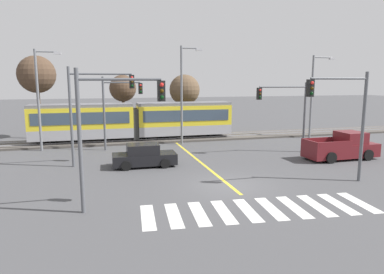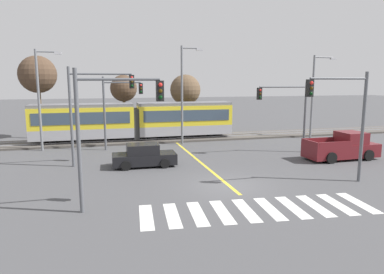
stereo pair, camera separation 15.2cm
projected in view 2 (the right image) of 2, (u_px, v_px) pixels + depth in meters
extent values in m
plane|color=#474749|center=(229.00, 185.00, 18.73)|extent=(200.00, 200.00, 0.00)
cube|color=#4C4742|center=(172.00, 138.00, 33.49)|extent=(120.00, 4.00, 0.18)
cube|color=#939399|center=(174.00, 138.00, 32.78)|extent=(120.00, 0.08, 0.10)
cube|color=#939399|center=(171.00, 136.00, 34.15)|extent=(120.00, 0.08, 0.10)
cube|color=#9E9EA3|center=(83.00, 133.00, 31.26)|extent=(9.00, 2.60, 0.90)
cube|color=yellow|center=(83.00, 118.00, 31.04)|extent=(9.00, 2.60, 1.90)
cube|color=#384756|center=(82.00, 118.00, 29.77)|extent=(8.28, 0.04, 1.04)
cube|color=slate|center=(82.00, 105.00, 30.86)|extent=(9.00, 2.39, 0.28)
cylinder|color=black|center=(111.00, 136.00, 31.96)|extent=(0.70, 0.20, 0.70)
cylinder|color=black|center=(55.00, 139.00, 30.72)|extent=(0.70, 0.20, 0.70)
cube|color=#9E9EA3|center=(184.00, 129.00, 33.65)|extent=(9.00, 2.60, 0.90)
cube|color=yellow|center=(184.00, 115.00, 33.42)|extent=(9.00, 2.60, 1.90)
cube|color=#384756|center=(188.00, 116.00, 32.15)|extent=(8.28, 0.04, 1.04)
cube|color=slate|center=(184.00, 104.00, 33.24)|extent=(9.00, 2.39, 0.28)
cylinder|color=black|center=(208.00, 133.00, 34.34)|extent=(0.70, 0.20, 0.70)
cylinder|color=black|center=(160.00, 135.00, 33.10)|extent=(0.70, 0.20, 0.70)
cube|color=#2D2D2D|center=(136.00, 124.00, 32.34)|extent=(0.50, 2.34, 2.80)
cube|color=silver|center=(146.00, 217.00, 14.40)|extent=(0.80, 2.84, 0.01)
cube|color=silver|center=(172.00, 215.00, 14.59)|extent=(0.80, 2.84, 0.01)
cube|color=silver|center=(198.00, 213.00, 14.78)|extent=(0.80, 2.84, 0.01)
cube|color=silver|center=(222.00, 212.00, 14.96)|extent=(0.80, 2.84, 0.01)
cube|color=silver|center=(246.00, 210.00, 15.15)|extent=(0.80, 2.84, 0.01)
cube|color=silver|center=(270.00, 209.00, 15.33)|extent=(0.80, 2.84, 0.01)
cube|color=silver|center=(293.00, 207.00, 15.52)|extent=(0.80, 2.84, 0.01)
cube|color=silver|center=(315.00, 206.00, 15.70)|extent=(0.80, 2.84, 0.01)
cube|color=silver|center=(337.00, 204.00, 15.89)|extent=(0.80, 2.84, 0.01)
cube|color=silver|center=(358.00, 203.00, 16.07)|extent=(0.80, 2.84, 0.01)
cube|color=gold|center=(199.00, 161.00, 24.37)|extent=(0.20, 15.14, 0.01)
cube|color=black|center=(144.00, 159.00, 22.89)|extent=(4.23, 1.76, 0.72)
cube|color=black|center=(143.00, 149.00, 22.76)|extent=(2.12, 1.55, 0.64)
cube|color=#384756|center=(157.00, 148.00, 23.00)|extent=(0.12, 1.43, 0.52)
cube|color=#384756|center=(141.00, 147.00, 23.51)|extent=(1.79, 0.07, 0.48)
cylinder|color=black|center=(161.00, 158.00, 24.04)|extent=(0.64, 0.23, 0.64)
cylinder|color=black|center=(165.00, 163.00, 22.41)|extent=(0.64, 0.23, 0.64)
cylinder|color=black|center=(125.00, 160.00, 23.44)|extent=(0.64, 0.23, 0.64)
cylinder|color=black|center=(126.00, 166.00, 21.82)|extent=(0.64, 0.23, 0.64)
cube|color=maroon|center=(341.00, 150.00, 24.96)|extent=(5.43, 2.05, 0.96)
cube|color=maroon|center=(351.00, 138.00, 25.03)|extent=(1.73, 1.87, 0.84)
cube|color=#384756|center=(360.00, 137.00, 25.23)|extent=(0.13, 1.69, 0.66)
cube|color=maroon|center=(319.00, 140.00, 25.40)|extent=(2.70, 0.17, 0.36)
cube|color=maroon|center=(336.00, 144.00, 23.66)|extent=(2.70, 0.17, 0.36)
cube|color=maroon|center=(310.00, 143.00, 24.15)|extent=(0.15, 1.96, 0.36)
cylinder|color=black|center=(349.00, 150.00, 26.35)|extent=(0.80, 0.29, 0.80)
cylinder|color=black|center=(368.00, 155.00, 24.49)|extent=(0.80, 0.29, 0.80)
cylinder|color=black|center=(314.00, 152.00, 25.52)|extent=(0.80, 0.29, 0.80)
cylinder|color=black|center=(331.00, 158.00, 23.65)|extent=(0.80, 0.29, 0.80)
cylinder|color=#515459|center=(79.00, 142.00, 14.42)|extent=(0.18, 0.18, 6.19)
cylinder|color=#515459|center=(119.00, 79.00, 14.43)|extent=(3.50, 0.12, 0.12)
cube|color=black|center=(160.00, 91.00, 14.95)|extent=(0.32, 0.28, 0.90)
sphere|color=red|center=(160.00, 85.00, 14.77)|extent=(0.18, 0.18, 0.18)
sphere|color=#3A2706|center=(160.00, 91.00, 14.81)|extent=(0.18, 0.18, 0.18)
sphere|color=black|center=(161.00, 97.00, 14.85)|extent=(0.18, 0.18, 0.18)
cylinder|color=#515459|center=(363.00, 128.00, 19.03)|extent=(0.18, 0.18, 6.16)
cylinder|color=#515459|center=(339.00, 78.00, 18.16)|extent=(3.50, 0.12, 0.12)
cube|color=black|center=(310.00, 88.00, 17.80)|extent=(0.32, 0.28, 0.90)
sphere|color=red|center=(312.00, 83.00, 17.61)|extent=(0.18, 0.18, 0.18)
sphere|color=#3A2706|center=(311.00, 88.00, 17.66)|extent=(0.18, 0.18, 0.18)
sphere|color=black|center=(311.00, 93.00, 17.70)|extent=(0.18, 0.18, 0.18)
cylinder|color=#515459|center=(71.00, 118.00, 22.37)|extent=(0.18, 0.18, 6.58)
cylinder|color=#515459|center=(101.00, 74.00, 22.42)|extent=(4.00, 0.12, 0.12)
cube|color=black|center=(132.00, 82.00, 23.00)|extent=(0.32, 0.28, 0.90)
sphere|color=red|center=(132.00, 78.00, 22.81)|extent=(0.18, 0.18, 0.18)
sphere|color=#3A2706|center=(132.00, 82.00, 22.86)|extent=(0.18, 0.18, 0.18)
sphere|color=black|center=(132.00, 86.00, 22.90)|extent=(0.18, 0.18, 0.18)
cylinder|color=#515459|center=(104.00, 114.00, 27.88)|extent=(0.18, 0.18, 6.01)
cylinder|color=#515459|center=(122.00, 82.00, 27.85)|extent=(3.00, 0.12, 0.12)
cube|color=black|center=(141.00, 89.00, 28.30)|extent=(0.32, 0.28, 0.90)
sphere|color=red|center=(141.00, 85.00, 28.12)|extent=(0.18, 0.18, 0.18)
sphere|color=#3A2706|center=(141.00, 89.00, 28.16)|extent=(0.18, 0.18, 0.18)
sphere|color=black|center=(141.00, 92.00, 28.20)|extent=(0.18, 0.18, 0.18)
cylinder|color=#515459|center=(305.00, 118.00, 27.12)|extent=(0.18, 0.18, 5.55)
cylinder|color=#515459|center=(283.00, 87.00, 26.22)|extent=(4.00, 0.12, 0.12)
cube|color=black|center=(259.00, 94.00, 25.80)|extent=(0.32, 0.28, 0.90)
sphere|color=red|center=(260.00, 90.00, 25.62)|extent=(0.18, 0.18, 0.18)
sphere|color=#3A2706|center=(260.00, 94.00, 25.66)|extent=(0.18, 0.18, 0.18)
sphere|color=black|center=(260.00, 97.00, 25.70)|extent=(0.18, 0.18, 0.18)
cylinder|color=slate|center=(39.00, 101.00, 27.50)|extent=(0.20, 0.20, 8.15)
cylinder|color=slate|center=(47.00, 52.00, 27.08)|extent=(1.67, 0.12, 0.12)
cube|color=#B2B2B7|center=(58.00, 53.00, 27.31)|extent=(0.56, 0.28, 0.20)
cylinder|color=slate|center=(182.00, 96.00, 30.28)|extent=(0.20, 0.20, 8.69)
cylinder|color=slate|center=(191.00, 48.00, 29.81)|extent=(1.59, 0.12, 0.12)
cube|color=#B2B2B7|center=(199.00, 50.00, 30.03)|extent=(0.56, 0.28, 0.20)
cylinder|color=slate|center=(312.00, 97.00, 33.70)|extent=(0.20, 0.20, 8.13)
cylinder|color=slate|center=(324.00, 57.00, 33.34)|extent=(2.07, 0.12, 0.12)
cube|color=#B2B2B7|center=(333.00, 59.00, 33.61)|extent=(0.56, 0.28, 0.20)
cylinder|color=brown|center=(40.00, 110.00, 33.72)|extent=(0.32, 0.32, 5.57)
sphere|color=#4C3828|center=(38.00, 74.00, 33.15)|extent=(3.60, 3.60, 3.60)
cylinder|color=brown|center=(124.00, 113.00, 37.61)|extent=(0.32, 0.32, 4.29)
sphere|color=#4C3828|center=(124.00, 88.00, 37.17)|extent=(2.89, 2.89, 2.89)
cylinder|color=brown|center=(185.00, 114.00, 37.53)|extent=(0.32, 0.32, 4.05)
sphere|color=brown|center=(185.00, 90.00, 37.09)|extent=(3.29, 3.29, 3.29)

